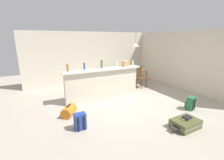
% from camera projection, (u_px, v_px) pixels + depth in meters
% --- Properties ---
extents(ground_plane, '(13.00, 13.00, 0.05)m').
position_uv_depth(ground_plane, '(125.00, 101.00, 5.75)').
color(ground_plane, '#ADA393').
extents(wall_back, '(6.60, 0.10, 2.50)m').
position_uv_depth(wall_back, '(93.00, 57.00, 8.03)').
color(wall_back, beige).
rests_on(wall_back, ground_plane).
extents(wall_right, '(0.10, 6.00, 2.50)m').
position_uv_depth(wall_right, '(180.00, 60.00, 7.05)').
color(wall_right, beige).
rests_on(wall_right, ground_plane).
extents(partition_half_wall, '(2.80, 0.20, 1.08)m').
position_uv_depth(partition_half_wall, '(103.00, 84.00, 5.85)').
color(partition_half_wall, beige).
rests_on(partition_half_wall, ground_plane).
extents(bar_countertop, '(2.96, 0.40, 0.05)m').
position_uv_depth(bar_countertop, '(103.00, 69.00, 5.71)').
color(bar_countertop, white).
rests_on(bar_countertop, partition_half_wall).
extents(bottle_amber, '(0.07, 0.07, 0.25)m').
position_uv_depth(bottle_amber, '(68.00, 68.00, 5.18)').
color(bottle_amber, '#9E661E').
rests_on(bottle_amber, bar_countertop).
extents(bottle_blue, '(0.06, 0.06, 0.25)m').
position_uv_depth(bottle_blue, '(84.00, 66.00, 5.43)').
color(bottle_blue, '#284C89').
rests_on(bottle_blue, bar_countertop).
extents(bottle_green, '(0.07, 0.07, 0.29)m').
position_uv_depth(bottle_green, '(102.00, 64.00, 5.74)').
color(bottle_green, '#2D6B38').
rests_on(bottle_green, bar_countertop).
extents(bottle_white, '(0.06, 0.06, 0.25)m').
position_uv_depth(bottle_white, '(117.00, 64.00, 6.02)').
color(bottle_white, silver).
rests_on(bottle_white, bar_countertop).
extents(bottle_clear, '(0.07, 0.07, 0.22)m').
position_uv_depth(bottle_clear, '(133.00, 63.00, 6.21)').
color(bottle_clear, silver).
rests_on(bottle_clear, bar_countertop).
extents(grocery_bag, '(0.26, 0.18, 0.22)m').
position_uv_depth(grocery_bag, '(126.00, 64.00, 6.10)').
color(grocery_bag, tan).
rests_on(grocery_bag, bar_countertop).
extents(dining_table, '(1.10, 0.80, 0.74)m').
position_uv_depth(dining_table, '(134.00, 71.00, 7.63)').
color(dining_table, brown).
rests_on(dining_table, ground_plane).
extents(dining_chair_near_partition, '(0.47, 0.47, 0.93)m').
position_uv_depth(dining_chair_near_partition, '(140.00, 76.00, 7.22)').
color(dining_chair_near_partition, '#4C331E').
rests_on(dining_chair_near_partition, ground_plane).
extents(pendant_lamp, '(0.34, 0.34, 0.72)m').
position_uv_depth(pendant_lamp, '(136.00, 45.00, 7.29)').
color(pendant_lamp, black).
extents(suitcase_flat_olive, '(0.84, 0.51, 0.22)m').
position_uv_depth(suitcase_flat_olive, '(185.00, 124.00, 4.00)').
color(suitcase_flat_olive, '#51562D').
rests_on(suitcase_flat_olive, ground_plane).
extents(duffel_bag_orange, '(0.53, 0.56, 0.34)m').
position_uv_depth(duffel_bag_orange, '(69.00, 111.00, 4.60)').
color(duffel_bag_orange, orange).
rests_on(duffel_bag_orange, ground_plane).
extents(backpack_green, '(0.32, 0.30, 0.42)m').
position_uv_depth(backpack_green, '(190.00, 103.00, 5.01)').
color(backpack_green, '#286B3D').
rests_on(backpack_green, ground_plane).
extents(backpack_blue, '(0.28, 0.25, 0.42)m').
position_uv_depth(backpack_blue, '(80.00, 121.00, 3.91)').
color(backpack_blue, '#233D93').
rests_on(backpack_blue, ground_plane).
extents(book_stack, '(0.28, 0.21, 0.07)m').
position_uv_depth(book_stack, '(186.00, 118.00, 4.00)').
color(book_stack, tan).
rests_on(book_stack, suitcase_flat_olive).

